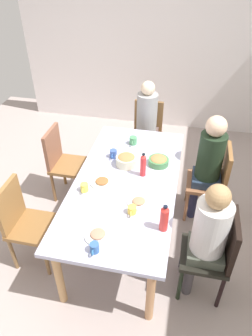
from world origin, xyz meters
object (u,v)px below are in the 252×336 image
object	(u,v)px
chair_4	(147,131)
plate_0	(139,202)
chair_0	(24,220)
cup_0	(94,248)
bottle_0	(164,218)
chair_1	(214,179)
plate_1	(98,235)
person_3	(208,234)
person_1	(208,161)
bottle_1	(143,165)
plate_2	(102,182)
bowl_0	(159,161)
cup_2	(113,154)
chair_3	(215,252)
cup_1	(132,210)
cup_3	(84,188)
person_4	(146,121)
bowl_1	(126,160)
dining_table	(126,187)
cup_4	(133,141)
chair_2	(63,160)

from	to	relation	value
chair_4	plate_0	bearing A→B (deg)	6.07
chair_0	chair_4	size ratio (longest dim) A/B	1.00
cup_0	bottle_0	world-z (taller)	bottle_0
chair_1	plate_1	world-z (taller)	chair_1
person_3	person_1	bearing A→B (deg)	179.99
bottle_0	bottle_1	size ratio (longest dim) A/B	0.99
plate_2	bowl_0	world-z (taller)	bowl_0
chair_1	bowl_0	xyz separation A→B (m)	(0.16, -0.59, 0.27)
person_3	cup_2	distance (m)	1.30
chair_1	plate_2	xyz separation A→B (m)	(0.58, -1.08, 0.24)
chair_3	cup_0	size ratio (longest dim) A/B	8.46
chair_1	cup_2	bearing A→B (deg)	-82.70
cup_1	bottle_1	bearing A→B (deg)	179.54
plate_0	cup_3	size ratio (longest dim) A/B	1.88
chair_1	bottle_0	size ratio (longest dim) A/B	3.59
cup_3	person_4	bearing A→B (deg)	167.14
chair_0	bowl_1	xyz separation A→B (m)	(-0.74, 0.81, 0.29)
chair_4	plate_2	distance (m)	1.48
person_1	bottle_0	world-z (taller)	person_1
dining_table	bowl_0	distance (m)	0.44
bowl_1	cup_2	world-z (taller)	bowl_1
plate_0	bowl_0	bearing A→B (deg)	171.12
cup_2	cup_1	bearing A→B (deg)	24.56
bowl_1	cup_2	distance (m)	0.19
plate_0	cup_2	world-z (taller)	cup_2
chair_3	person_4	distance (m)	1.97
plate_2	bowl_0	size ratio (longest dim) A/B	1.09
bowl_1	cup_0	distance (m)	1.11
chair_0	plate_0	world-z (taller)	chair_0
person_4	cup_4	xyz separation A→B (m)	(0.61, -0.06, 0.07)
cup_0	bottle_0	size ratio (longest dim) A/B	0.42
chair_0	person_3	distance (m)	1.65
cup_2	bottle_0	world-z (taller)	bottle_0
person_3	chair_4	world-z (taller)	person_3
dining_table	bottle_0	xyz separation A→B (m)	(0.54, 0.42, 0.20)
person_4	bowl_1	xyz separation A→B (m)	(1.02, -0.05, 0.08)
bottle_1	chair_0	bearing A→B (deg)	-58.86
plate_2	cup_3	distance (m)	0.19
person_1	plate_1	bearing A→B (deg)	-34.99
chair_1	cup_4	distance (m)	0.98
chair_2	cup_0	bearing A→B (deg)	30.85
chair_0	person_4	size ratio (longest dim) A/B	0.73
chair_0	cup_4	distance (m)	1.43
chair_3	chair_4	distance (m)	2.05
chair_2	cup_2	bearing A→B (deg)	78.07
plate_0	bowl_0	distance (m)	0.62
chair_0	chair_3	size ratio (longest dim) A/B	1.00
bottle_0	bottle_1	world-z (taller)	bottle_1
chair_0	cup_1	size ratio (longest dim) A/B	8.08
chair_3	bowl_0	bearing A→B (deg)	-144.05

